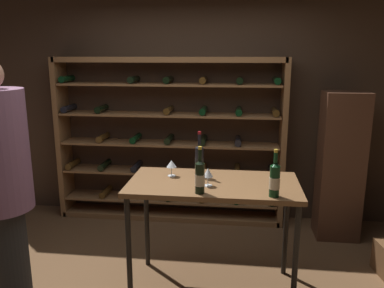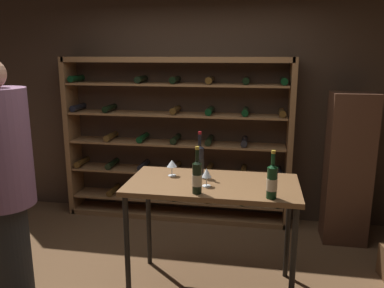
% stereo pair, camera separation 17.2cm
% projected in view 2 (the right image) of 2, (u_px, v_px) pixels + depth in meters
% --- Properties ---
extents(back_wall, '(5.57, 0.10, 2.90)m').
position_uv_depth(back_wall, '(199.00, 97.00, 4.59)').
color(back_wall, '#3D2B1E').
rests_on(back_wall, ground).
extents(wine_rack, '(2.67, 0.32, 1.92)m').
position_uv_depth(wine_rack, '(177.00, 141.00, 4.54)').
color(wine_rack, brown).
rests_on(wine_rack, ground).
extents(tasting_table, '(1.37, 0.70, 0.95)m').
position_uv_depth(tasting_table, '(212.00, 194.00, 3.11)').
color(tasting_table, brown).
rests_on(tasting_table, ground).
extents(person_guest_plum_blouse, '(0.46, 0.46, 1.93)m').
position_uv_depth(person_guest_plum_blouse, '(2.00, 175.00, 2.92)').
color(person_guest_plum_blouse, black).
rests_on(person_guest_plum_blouse, ground).
extents(display_cabinet, '(0.44, 0.36, 1.58)m').
position_uv_depth(display_cabinet, '(348.00, 169.00, 4.00)').
color(display_cabinet, '#4C2D1E').
rests_on(display_cabinet, ground).
extents(wine_bottle_black_capsule, '(0.07, 0.07, 0.38)m').
position_uv_depth(wine_bottle_black_capsule, '(200.00, 160.00, 3.22)').
color(wine_bottle_black_capsule, black).
rests_on(wine_bottle_black_capsule, tasting_table).
extents(wine_bottle_green_slim, '(0.08, 0.08, 0.35)m').
position_uv_depth(wine_bottle_green_slim, '(272.00, 181.00, 2.72)').
color(wine_bottle_green_slim, black).
rests_on(wine_bottle_green_slim, tasting_table).
extents(wine_bottle_amber_reserve, '(0.07, 0.07, 0.36)m').
position_uv_depth(wine_bottle_amber_reserve, '(197.00, 177.00, 2.82)').
color(wine_bottle_amber_reserve, black).
rests_on(wine_bottle_amber_reserve, tasting_table).
extents(wine_glass_stemmed_center, '(0.08, 0.08, 0.14)m').
position_uv_depth(wine_glass_stemmed_center, '(207.00, 174.00, 2.98)').
color(wine_glass_stemmed_center, silver).
rests_on(wine_glass_stemmed_center, tasting_table).
extents(wine_glass_stemmed_left, '(0.09, 0.09, 0.14)m').
position_uv_depth(wine_glass_stemmed_left, '(172.00, 164.00, 3.23)').
color(wine_glass_stemmed_left, silver).
rests_on(wine_glass_stemmed_left, tasting_table).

